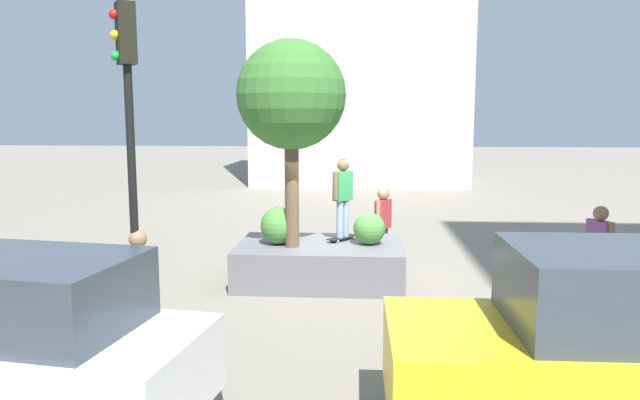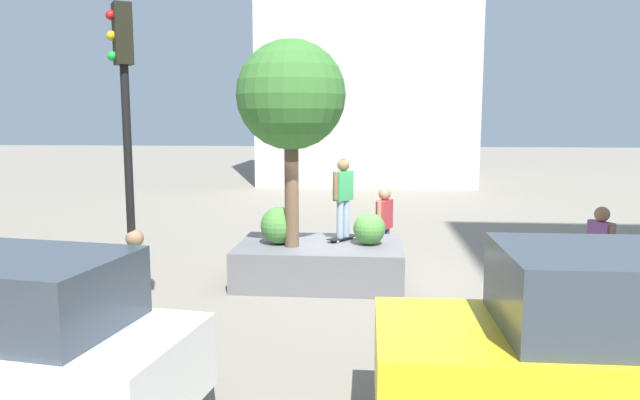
{
  "view_description": "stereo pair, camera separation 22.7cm",
  "coord_description": "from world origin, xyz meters",
  "px_view_note": "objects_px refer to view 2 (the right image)",
  "views": [
    {
      "loc": [
        -0.26,
        11.92,
        3.34
      ],
      "look_at": [
        0.56,
        0.12,
        1.7
      ],
      "focal_mm": 33.06,
      "sensor_mm": 36.0,
      "label": 1
    },
    {
      "loc": [
        -0.49,
        11.9,
        3.34
      ],
      "look_at": [
        0.56,
        0.12,
        1.7
      ],
      "focal_mm": 33.06,
      "sensor_mm": 36.0,
      "label": 2
    }
  ],
  "objects_px": {
    "planter_ledge": "(320,263)",
    "plaza_tree": "(291,97)",
    "sedan_parked": "(612,353)",
    "police_car": "(2,343)",
    "skateboard": "(343,238)",
    "skateboarder": "(343,192)",
    "traffic_light_corner": "(126,118)",
    "bystander_watching": "(136,277)",
    "pedestrian_crossing": "(600,247)",
    "passerby_with_bag": "(384,221)"
  },
  "relations": [
    {
      "from": "sedan_parked",
      "to": "traffic_light_corner",
      "type": "relative_size",
      "value": 0.91
    },
    {
      "from": "planter_ledge",
      "to": "police_car",
      "type": "xyz_separation_m",
      "value": [
        2.82,
        6.17,
        0.59
      ]
    },
    {
      "from": "passerby_with_bag",
      "to": "traffic_light_corner",
      "type": "bearing_deg",
      "value": 53.12
    },
    {
      "from": "plaza_tree",
      "to": "skateboard",
      "type": "xyz_separation_m",
      "value": [
        -0.99,
        -0.67,
        -2.9
      ]
    },
    {
      "from": "skateboarder",
      "to": "planter_ledge",
      "type": "bearing_deg",
      "value": 36.89
    },
    {
      "from": "planter_ledge",
      "to": "skateboarder",
      "type": "xyz_separation_m",
      "value": [
        -0.45,
        -0.34,
        1.42
      ]
    },
    {
      "from": "skateboard",
      "to": "police_car",
      "type": "bearing_deg",
      "value": 63.29
    },
    {
      "from": "pedestrian_crossing",
      "to": "plaza_tree",
      "type": "bearing_deg",
      "value": -5.77
    },
    {
      "from": "skateboard",
      "to": "traffic_light_corner",
      "type": "height_order",
      "value": "traffic_light_corner"
    },
    {
      "from": "plaza_tree",
      "to": "bystander_watching",
      "type": "bearing_deg",
      "value": 59.33
    },
    {
      "from": "planter_ledge",
      "to": "plaza_tree",
      "type": "relative_size",
      "value": 0.83
    },
    {
      "from": "planter_ledge",
      "to": "skateboarder",
      "type": "height_order",
      "value": "skateboarder"
    },
    {
      "from": "planter_ledge",
      "to": "skateboard",
      "type": "distance_m",
      "value": 0.73
    },
    {
      "from": "police_car",
      "to": "bystander_watching",
      "type": "bearing_deg",
      "value": -98.28
    },
    {
      "from": "skateboard",
      "to": "skateboarder",
      "type": "height_order",
      "value": "skateboarder"
    },
    {
      "from": "planter_ledge",
      "to": "bystander_watching",
      "type": "height_order",
      "value": "bystander_watching"
    },
    {
      "from": "traffic_light_corner",
      "to": "passerby_with_bag",
      "type": "xyz_separation_m",
      "value": [
        -3.82,
        -5.1,
        -2.32
      ]
    },
    {
      "from": "planter_ledge",
      "to": "pedestrian_crossing",
      "type": "distance_m",
      "value": 5.3
    },
    {
      "from": "passerby_with_bag",
      "to": "pedestrian_crossing",
      "type": "xyz_separation_m",
      "value": [
        -3.85,
        2.45,
        -0.01
      ]
    },
    {
      "from": "traffic_light_corner",
      "to": "passerby_with_bag",
      "type": "height_order",
      "value": "traffic_light_corner"
    },
    {
      "from": "plaza_tree",
      "to": "sedan_parked",
      "type": "relative_size",
      "value": 0.9
    },
    {
      "from": "skateboarder",
      "to": "bystander_watching",
      "type": "bearing_deg",
      "value": 53.26
    },
    {
      "from": "police_car",
      "to": "traffic_light_corner",
      "type": "distance_m",
      "value": 3.54
    },
    {
      "from": "sedan_parked",
      "to": "traffic_light_corner",
      "type": "distance_m",
      "value": 6.8
    },
    {
      "from": "planter_ledge",
      "to": "sedan_parked",
      "type": "xyz_separation_m",
      "value": [
        -3.41,
        6.04,
        0.66
      ]
    },
    {
      "from": "sedan_parked",
      "to": "police_car",
      "type": "distance_m",
      "value": 6.24
    },
    {
      "from": "planter_ledge",
      "to": "traffic_light_corner",
      "type": "relative_size",
      "value": 0.68
    },
    {
      "from": "plaza_tree",
      "to": "planter_ledge",
      "type": "bearing_deg",
      "value": -148.71
    },
    {
      "from": "sedan_parked",
      "to": "pedestrian_crossing",
      "type": "height_order",
      "value": "sedan_parked"
    },
    {
      "from": "traffic_light_corner",
      "to": "pedestrian_crossing",
      "type": "height_order",
      "value": "traffic_light_corner"
    },
    {
      "from": "bystander_watching",
      "to": "pedestrian_crossing",
      "type": "xyz_separation_m",
      "value": [
        -7.63,
        -2.63,
        0.03
      ]
    },
    {
      "from": "plaza_tree",
      "to": "sedan_parked",
      "type": "height_order",
      "value": "plaza_tree"
    },
    {
      "from": "police_car",
      "to": "traffic_light_corner",
      "type": "height_order",
      "value": "traffic_light_corner"
    },
    {
      "from": "planter_ledge",
      "to": "bystander_watching",
      "type": "xyz_separation_m",
      "value": [
        2.44,
        3.53,
        0.59
      ]
    },
    {
      "from": "planter_ledge",
      "to": "plaza_tree",
      "type": "bearing_deg",
      "value": 31.29
    },
    {
      "from": "passerby_with_bag",
      "to": "skateboard",
      "type": "bearing_deg",
      "value": 53.74
    },
    {
      "from": "police_car",
      "to": "passerby_with_bag",
      "type": "relative_size",
      "value": 2.47
    },
    {
      "from": "traffic_light_corner",
      "to": "bystander_watching",
      "type": "height_order",
      "value": "traffic_light_corner"
    },
    {
      "from": "skateboard",
      "to": "sedan_parked",
      "type": "xyz_separation_m",
      "value": [
        -2.96,
        6.38,
        0.2
      ]
    },
    {
      "from": "traffic_light_corner",
      "to": "bystander_watching",
      "type": "xyz_separation_m",
      "value": [
        -0.05,
        -0.02,
        -2.35
      ]
    },
    {
      "from": "police_car",
      "to": "passerby_with_bag",
      "type": "xyz_separation_m",
      "value": [
        -4.16,
        -7.71,
        0.04
      ]
    },
    {
      "from": "bystander_watching",
      "to": "passerby_with_bag",
      "type": "xyz_separation_m",
      "value": [
        -3.78,
        -5.08,
        0.03
      ]
    },
    {
      "from": "plaza_tree",
      "to": "skateboarder",
      "type": "xyz_separation_m",
      "value": [
        -0.99,
        -0.67,
        -1.94
      ]
    },
    {
      "from": "skateboard",
      "to": "skateboarder",
      "type": "relative_size",
      "value": 0.46
    },
    {
      "from": "bystander_watching",
      "to": "skateboarder",
      "type": "bearing_deg",
      "value": -126.74
    },
    {
      "from": "skateboarder",
      "to": "police_car",
      "type": "xyz_separation_m",
      "value": [
        3.27,
        6.51,
        -0.84
      ]
    },
    {
      "from": "police_car",
      "to": "pedestrian_crossing",
      "type": "bearing_deg",
      "value": -146.7
    },
    {
      "from": "sedan_parked",
      "to": "police_car",
      "type": "height_order",
      "value": "sedan_parked"
    },
    {
      "from": "skateboard",
      "to": "skateboarder",
      "type": "xyz_separation_m",
      "value": [
        0.0,
        -0.0,
        0.97
      ]
    },
    {
      "from": "police_car",
      "to": "pedestrian_crossing",
      "type": "xyz_separation_m",
      "value": [
        -8.01,
        -5.26,
        0.03
      ]
    }
  ]
}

